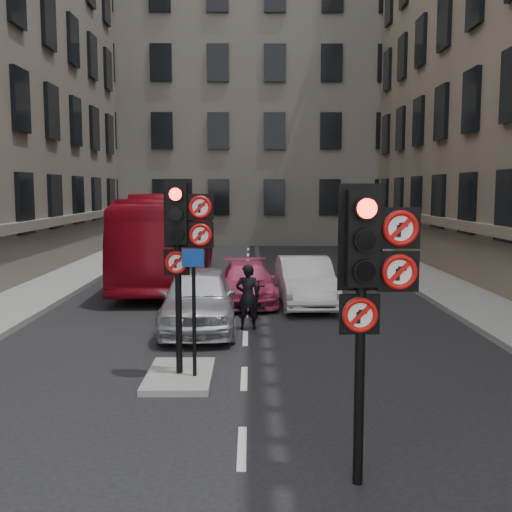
{
  "coord_description": "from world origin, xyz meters",
  "views": [
    {
      "loc": [
        0.12,
        -5.81,
        3.51
      ],
      "look_at": [
        0.19,
        2.32,
        2.6
      ],
      "focal_mm": 42.0,
      "sensor_mm": 36.0,
      "label": 1
    }
  ],
  "objects_px": {
    "car_silver": "(198,298)",
    "motorcycle": "(258,299)",
    "info_sign": "(194,295)",
    "signal_far": "(182,234)",
    "bus_red": "(171,237)",
    "signal_near": "(369,270)",
    "motorcyclist": "(248,297)",
    "car_white": "(305,281)",
    "car_pink": "(247,283)"
  },
  "relations": [
    {
      "from": "car_silver",
      "to": "motorcycle",
      "type": "distance_m",
      "value": 2.21
    },
    {
      "from": "motorcycle",
      "to": "info_sign",
      "type": "relative_size",
      "value": 0.67
    },
    {
      "from": "signal_far",
      "to": "bus_red",
      "type": "height_order",
      "value": "signal_far"
    },
    {
      "from": "signal_near",
      "to": "motorcyclist",
      "type": "height_order",
      "value": "signal_near"
    },
    {
      "from": "bus_red",
      "to": "motorcycle",
      "type": "distance_m",
      "value": 7.39
    },
    {
      "from": "car_white",
      "to": "car_pink",
      "type": "relative_size",
      "value": 1.04
    },
    {
      "from": "car_silver",
      "to": "signal_far",
      "type": "bearing_deg",
      "value": -91.44
    },
    {
      "from": "motorcyclist",
      "to": "car_white",
      "type": "bearing_deg",
      "value": -120.61
    },
    {
      "from": "signal_near",
      "to": "car_silver",
      "type": "bearing_deg",
      "value": 108.41
    },
    {
      "from": "bus_red",
      "to": "car_white",
      "type": "bearing_deg",
      "value": -48.79
    },
    {
      "from": "signal_far",
      "to": "car_pink",
      "type": "xyz_separation_m",
      "value": [
        1.14,
        7.63,
        -2.09
      ]
    },
    {
      "from": "signal_near",
      "to": "signal_far",
      "type": "bearing_deg",
      "value": 123.02
    },
    {
      "from": "motorcyclist",
      "to": "signal_near",
      "type": "bearing_deg",
      "value": 98.16
    },
    {
      "from": "bus_red",
      "to": "car_silver",
      "type": "bearing_deg",
      "value": -79.95
    },
    {
      "from": "car_silver",
      "to": "bus_red",
      "type": "xyz_separation_m",
      "value": [
        -1.73,
        8.12,
        0.89
      ]
    },
    {
      "from": "car_silver",
      "to": "signal_near",
      "type": "bearing_deg",
      "value": -74.11
    },
    {
      "from": "info_sign",
      "to": "motorcycle",
      "type": "bearing_deg",
      "value": 88.83
    },
    {
      "from": "bus_red",
      "to": "info_sign",
      "type": "xyz_separation_m",
      "value": [
        2.02,
        -12.37,
        -0.04
      ]
    },
    {
      "from": "car_pink",
      "to": "motorcycle",
      "type": "height_order",
      "value": "car_pink"
    },
    {
      "from": "motorcycle",
      "to": "info_sign",
      "type": "bearing_deg",
      "value": -96.35
    },
    {
      "from": "signal_far",
      "to": "bus_red",
      "type": "distance_m",
      "value": 12.34
    },
    {
      "from": "signal_far",
      "to": "motorcycle",
      "type": "height_order",
      "value": "signal_far"
    },
    {
      "from": "signal_far",
      "to": "car_white",
      "type": "distance_m",
      "value": 7.97
    },
    {
      "from": "signal_far",
      "to": "signal_near",
      "type": "bearing_deg",
      "value": -56.98
    },
    {
      "from": "car_pink",
      "to": "motorcyclist",
      "type": "bearing_deg",
      "value": -92.86
    },
    {
      "from": "bus_red",
      "to": "motorcyclist",
      "type": "height_order",
      "value": "bus_red"
    },
    {
      "from": "bus_red",
      "to": "motorcyclist",
      "type": "bearing_deg",
      "value": -72.07
    },
    {
      "from": "signal_near",
      "to": "bus_red",
      "type": "height_order",
      "value": "signal_near"
    },
    {
      "from": "signal_far",
      "to": "motorcyclist",
      "type": "relative_size",
      "value": 2.16
    },
    {
      "from": "car_silver",
      "to": "info_sign",
      "type": "height_order",
      "value": "info_sign"
    },
    {
      "from": "signal_near",
      "to": "info_sign",
      "type": "relative_size",
      "value": 1.53
    },
    {
      "from": "signal_near",
      "to": "car_pink",
      "type": "height_order",
      "value": "signal_near"
    },
    {
      "from": "car_silver",
      "to": "info_sign",
      "type": "bearing_deg",
      "value": -88.61
    },
    {
      "from": "signal_near",
      "to": "car_white",
      "type": "bearing_deg",
      "value": 88.47
    },
    {
      "from": "car_white",
      "to": "motorcycle",
      "type": "distance_m",
      "value": 2.13
    },
    {
      "from": "signal_near",
      "to": "car_silver",
      "type": "relative_size",
      "value": 0.78
    },
    {
      "from": "car_pink",
      "to": "info_sign",
      "type": "distance_m",
      "value": 7.96
    },
    {
      "from": "car_silver",
      "to": "car_white",
      "type": "relative_size",
      "value": 1.04
    },
    {
      "from": "bus_red",
      "to": "motorcycle",
      "type": "relative_size",
      "value": 7.63
    },
    {
      "from": "info_sign",
      "to": "motorcyclist",
      "type": "bearing_deg",
      "value": 87.82
    },
    {
      "from": "car_pink",
      "to": "signal_near",
      "type": "bearing_deg",
      "value": -86.04
    },
    {
      "from": "car_pink",
      "to": "info_sign",
      "type": "bearing_deg",
      "value": -99.94
    },
    {
      "from": "signal_far",
      "to": "motorcycle",
      "type": "xyz_separation_m",
      "value": [
        1.43,
        5.63,
        -2.23
      ]
    },
    {
      "from": "signal_far",
      "to": "info_sign",
      "type": "height_order",
      "value": "signal_far"
    },
    {
      "from": "car_silver",
      "to": "motorcyclist",
      "type": "xyz_separation_m",
      "value": [
        1.24,
        -0.08,
        0.05
      ]
    },
    {
      "from": "car_pink",
      "to": "bus_red",
      "type": "distance_m",
      "value": 5.51
    },
    {
      "from": "bus_red",
      "to": "signal_far",
      "type": "bearing_deg",
      "value": -83.52
    },
    {
      "from": "signal_near",
      "to": "car_pink",
      "type": "bearing_deg",
      "value": 97.15
    },
    {
      "from": "signal_near",
      "to": "signal_far",
      "type": "height_order",
      "value": "signal_far"
    },
    {
      "from": "signal_far",
      "to": "motorcycle",
      "type": "distance_m",
      "value": 6.22
    }
  ]
}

